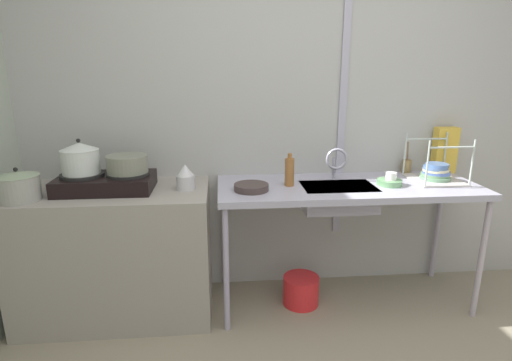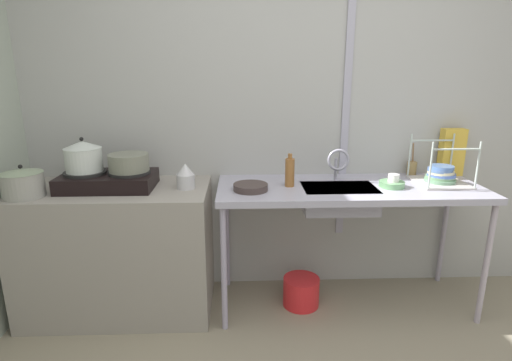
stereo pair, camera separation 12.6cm
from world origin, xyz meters
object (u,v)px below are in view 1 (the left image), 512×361
Objects in this scene: sink_basin at (338,197)px; cereal_box at (445,150)px; percolator at (185,177)px; stove at (106,182)px; small_bowl_on_drainboard at (389,182)px; utensil_jar at (406,166)px; bottle_by_sink at (289,172)px; pot_on_right_burner at (127,164)px; pot_on_left_burner at (80,158)px; cup_by_rack at (391,179)px; dish_rack at (435,173)px; pot_beside_stove at (18,186)px; bucket_on_floor at (301,290)px; frying_pan at (251,187)px; faucet at (336,160)px.

cereal_box is at bearing 18.33° from sink_basin.
percolator is 0.49× the size of cereal_box.
percolator is at bearing -2.66° from stove.
utensil_jar reaches higher than small_bowl_on_drainboard.
bottle_by_sink reaches higher than small_bowl_on_drainboard.
percolator is 1.28m from small_bowl_on_drainboard.
stove is 0.17m from pot_on_right_burner.
pot_on_left_burner reaches higher than utensil_jar.
stove is 6.73× the size of cup_by_rack.
stove is at bearing 178.66° from cup_by_rack.
pot_on_left_burner reaches higher than dish_rack.
pot_beside_stove is (-0.30, -0.16, -0.12)m from pot_on_left_burner.
dish_rack is at bearing -130.26° from cereal_box.
bucket_on_floor is (-0.89, -0.06, -0.79)m from dish_rack.
pot_on_left_burner is 1.64m from bucket_on_floor.
dish_rack is (0.67, 0.07, 0.13)m from sink_basin.
utensil_jar is (0.88, 0.25, -0.04)m from bottle_by_sink.
bottle_by_sink is at bearing 175.98° from cup_by_rack.
percolator reaches higher than frying_pan.
bucket_on_floor is at bearing -176.32° from dish_rack.
frying_pan is 1.23m from dish_rack.
sink_basin is at bearing -174.32° from dish_rack.
percolator reaches higher than stove.
cup_by_rack is at bearing -14.56° from small_bowl_on_drainboard.
bottle_by_sink is (0.99, 0.00, -0.07)m from pot_on_right_burner.
faucet reaches higher than bucket_on_floor.
bottle_by_sink is at bearing 0.18° from pot_on_left_burner.
pot_beside_stove is 2.74m from cereal_box.
utensil_jar is at bearing 177.02° from cereal_box.
sink_basin is 1.39× the size of dish_rack.
pot_on_left_burner is (-0.13, 0.00, 0.15)m from stove.
cup_by_rack is 0.26× the size of cereal_box.
stove is 2.41× the size of pot_beside_stove.
dish_rack is 0.24m from utensil_jar.
stove is at bearing -175.49° from cereal_box.
percolator reaches higher than small_bowl_on_drainboard.
frying_pan is at bearing -8.15° from percolator.
percolator is 0.65× the size of bucket_on_floor.
cup_by_rack is at bearing -151.97° from cereal_box.
stove is 2.45× the size of utensil_jar.
pot_beside_stove is at bearing -174.03° from bottle_by_sink.
small_bowl_on_drainboard reaches higher than bucket_on_floor.
utensil_jar is at bearing 50.97° from cup_by_rack.
faucet is 0.91m from bucket_on_floor.
pot_on_left_burner is 2.42m from cereal_box.
cereal_box is (0.50, 0.29, 0.12)m from cup_by_rack.
dish_rack reaches higher than pot_on_right_burner.
pot_on_right_burner is at bearing -175.11° from cereal_box.
faucet is (1.88, 0.25, 0.05)m from pot_beside_stove.
cup_by_rack is 0.53× the size of small_bowl_on_drainboard.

